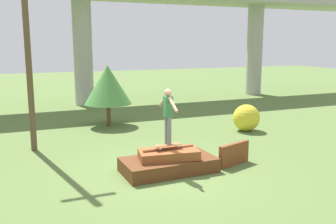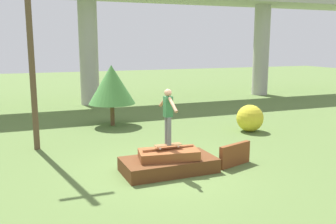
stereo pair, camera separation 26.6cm
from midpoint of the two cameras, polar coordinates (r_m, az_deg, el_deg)
name	(u,v)px [view 2 (the right image)]	position (r m, az deg, el deg)	size (l,w,h in m)	color
ground_plane	(169,171)	(10.86, 0.80, -9.05)	(80.00, 80.00, 0.00)	#567038
scrap_pile	(169,163)	(10.77, 0.80, -7.73)	(2.67, 1.43, 0.72)	#5B3319
scrap_plank_loose	(235,155)	(11.47, 10.81, -6.41)	(1.23, 0.54, 0.67)	brown
skateboard	(168,145)	(10.61, 0.72, -5.04)	(0.80, 0.24, 0.09)	brown
skater	(168,113)	(10.40, 0.73, -0.12)	(0.23, 1.20, 1.58)	slate
highway_overpass	(87,2)	(22.93, -11.93, 16.02)	(44.00, 3.99, 6.86)	#A8A59E
utility_pole	(29,15)	(13.33, -19.93, 13.68)	(1.30, 0.20, 8.79)	brown
tree_behind_left	(112,85)	(16.63, -8.14, 4.16)	(2.06, 2.06, 2.70)	brown
bush_yellow_flowering	(250,118)	(15.94, 12.85, -0.92)	(1.12, 1.12, 1.12)	gold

